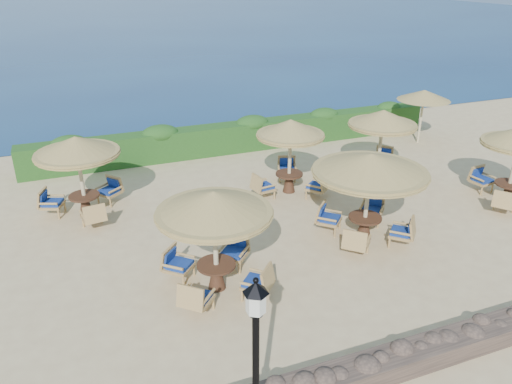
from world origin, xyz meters
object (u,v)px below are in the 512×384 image
cafe_set_4 (290,144)px  cafe_set_3 (79,161)px  lamp_post (256,377)px  cafe_set_0 (215,223)px  extra_parasol (424,95)px  cafe_set_5 (382,132)px  cafe_set_1 (369,178)px

cafe_set_4 → cafe_set_3: bearing=174.0°
lamp_post → cafe_set_0: size_ratio=1.18×
extra_parasol → cafe_set_0: (-11.86, -7.44, -0.35)m
extra_parasol → cafe_set_5: bearing=-144.9°
lamp_post → cafe_set_4: (4.86, 9.21, 0.24)m
lamp_post → cafe_set_4: size_ratio=1.21×
extra_parasol → cafe_set_5: 5.07m
cafe_set_5 → lamp_post: bearing=-132.9°
lamp_post → cafe_set_5: bearing=47.1°
cafe_set_3 → cafe_set_4: bearing=-6.0°
cafe_set_0 → cafe_set_1: (4.77, 0.82, 0.11)m
lamp_post → cafe_set_4: bearing=62.2°
lamp_post → cafe_set_3: (-1.99, 9.93, 0.31)m
extra_parasol → cafe_set_4: cafe_set_4 is taller
extra_parasol → cafe_set_0: cafe_set_0 is taller
extra_parasol → cafe_set_5: cafe_set_5 is taller
cafe_set_3 → cafe_set_4: same height
extra_parasol → cafe_set_3: (-14.59, -2.07, -0.31)m
cafe_set_0 → cafe_set_4: size_ratio=1.03×
cafe_set_1 → cafe_set_4: (-0.66, 3.83, -0.14)m
cafe_set_0 → cafe_set_1: same height
extra_parasol → cafe_set_1: size_ratio=0.73×
cafe_set_1 → cafe_set_4: bearing=99.7°
extra_parasol → cafe_set_1: (-7.09, -6.62, -0.24)m
lamp_post → cafe_set_5: 12.43m
cafe_set_0 → cafe_set_5: same height
cafe_set_0 → cafe_set_4: bearing=48.5°
cafe_set_4 → cafe_set_5: bearing=-1.9°
cafe_set_1 → cafe_set_3: 8.77m
cafe_set_1 → lamp_post: bearing=-135.7°
cafe_set_1 → cafe_set_3: size_ratio=1.20×
extra_parasol → cafe_set_1: cafe_set_1 is taller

